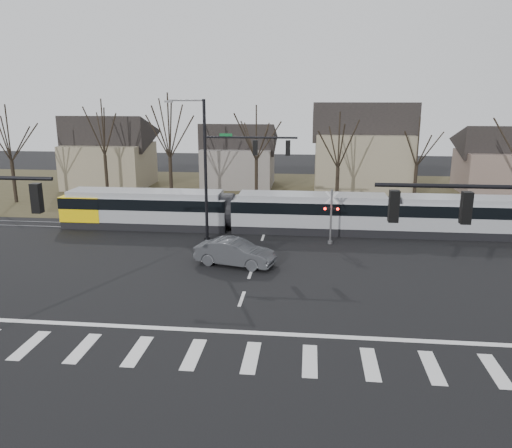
# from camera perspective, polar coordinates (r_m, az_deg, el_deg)

# --- Properties ---
(ground) EXTENTS (140.00, 140.00, 0.00)m
(ground) POSITION_cam_1_polar(r_m,az_deg,el_deg) (24.82, -2.27, -10.34)
(ground) COLOR black
(grass_verge) EXTENTS (140.00, 28.00, 0.01)m
(grass_verge) POSITION_cam_1_polar(r_m,az_deg,el_deg) (55.37, 2.56, 3.59)
(grass_verge) COLOR #38331E
(grass_verge) RESTS_ON ground
(crosswalk) EXTENTS (27.00, 2.60, 0.01)m
(crosswalk) POSITION_cam_1_polar(r_m,az_deg,el_deg) (21.30, -3.89, -14.79)
(crosswalk) COLOR silver
(crosswalk) RESTS_ON ground
(stop_line) EXTENTS (28.00, 0.35, 0.01)m
(stop_line) POSITION_cam_1_polar(r_m,az_deg,el_deg) (23.21, -2.93, -12.17)
(stop_line) COLOR silver
(stop_line) RESTS_ON ground
(lane_dashes) EXTENTS (0.18, 30.00, 0.01)m
(lane_dashes) POSITION_cam_1_polar(r_m,az_deg,el_deg) (39.81, 1.08, -0.71)
(lane_dashes) COLOR silver
(lane_dashes) RESTS_ON ground
(rail_pair) EXTENTS (90.00, 1.52, 0.06)m
(rail_pair) POSITION_cam_1_polar(r_m,az_deg,el_deg) (39.61, 1.06, -0.75)
(rail_pair) COLOR #59595E
(rail_pair) RESTS_ON ground
(tram) EXTENTS (39.66, 2.94, 3.01)m
(tram) POSITION_cam_1_polar(r_m,az_deg,el_deg) (39.27, 6.13, 1.46)
(tram) COLOR gray
(tram) RESTS_ON ground
(sedan) EXTENTS (4.07, 5.82, 1.65)m
(sedan) POSITION_cam_1_polar(r_m,az_deg,el_deg) (31.50, -2.42, -3.27)
(sedan) COLOR #3D3F43
(sedan) RESTS_ON ground
(signal_pole_far) EXTENTS (9.28, 0.44, 10.20)m
(signal_pole_far) POSITION_cam_1_polar(r_m,az_deg,el_deg) (35.57, -3.27, 6.82)
(signal_pole_far) COLOR black
(signal_pole_far) RESTS_ON ground
(rail_crossing_signal) EXTENTS (1.08, 0.36, 4.00)m
(rail_crossing_signal) POSITION_cam_1_polar(r_m,az_deg,el_deg) (36.13, 8.56, 0.64)
(rail_crossing_signal) COLOR #59595B
(rail_crossing_signal) RESTS_ON ground
(tree_row) EXTENTS (59.20, 7.20, 10.00)m
(tree_row) POSITION_cam_1_polar(r_m,az_deg,el_deg) (48.60, 4.55, 8.00)
(tree_row) COLOR black
(tree_row) RESTS_ON ground
(house_a) EXTENTS (9.72, 8.64, 8.60)m
(house_a) POSITION_cam_1_polar(r_m,az_deg,el_deg) (61.24, -16.49, 8.28)
(house_a) COLOR gray
(house_a) RESTS_ON ground
(house_b) EXTENTS (8.64, 7.56, 7.65)m
(house_b) POSITION_cam_1_polar(r_m,az_deg,el_deg) (59.23, -2.02, 8.18)
(house_b) COLOR slate
(house_b) RESTS_ON ground
(house_c) EXTENTS (10.80, 8.64, 10.10)m
(house_c) POSITION_cam_1_polar(r_m,az_deg,el_deg) (55.81, 12.06, 8.80)
(house_c) COLOR gray
(house_c) RESTS_ON ground
(house_d) EXTENTS (8.64, 7.56, 7.65)m
(house_d) POSITION_cam_1_polar(r_m,az_deg,el_deg) (61.22, 26.02, 6.95)
(house_d) COLOR #6B574F
(house_d) RESTS_ON ground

